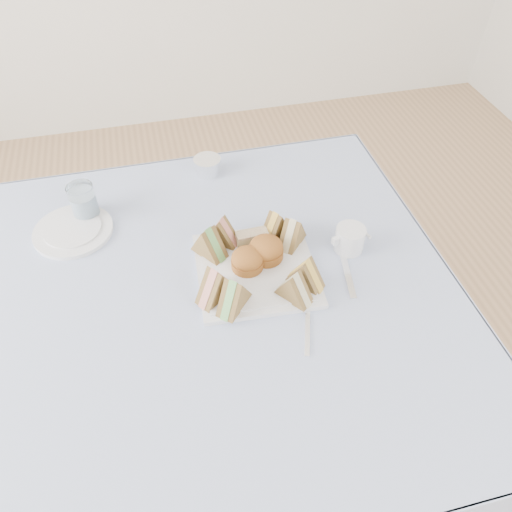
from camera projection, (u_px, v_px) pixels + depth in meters
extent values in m
plane|color=#9E7751|center=(232.00, 442.00, 1.60)|extent=(4.00, 4.00, 0.00)
cube|color=brown|center=(228.00, 383.00, 1.33)|extent=(0.90, 0.90, 0.74)
cube|color=silver|center=(221.00, 294.00, 1.07)|extent=(1.02, 1.02, 0.01)
cube|color=silver|center=(256.00, 270.00, 1.10)|extent=(0.27, 0.27, 0.01)
cylinder|color=brown|center=(247.00, 260.00, 1.08)|extent=(0.08, 0.08, 0.05)
cylinder|color=brown|center=(266.00, 249.00, 1.10)|extent=(0.10, 0.10, 0.05)
cube|color=tan|center=(252.00, 238.00, 1.14)|extent=(0.07, 0.03, 0.03)
cylinder|color=silver|center=(73.00, 231.00, 1.19)|extent=(0.20, 0.20, 0.01)
cylinder|color=white|center=(84.00, 202.00, 1.20)|extent=(0.08, 0.08, 0.09)
cylinder|color=white|center=(208.00, 167.00, 1.34)|extent=(0.08, 0.08, 0.04)
cube|color=white|center=(346.00, 267.00, 1.11)|extent=(0.05, 0.18, 0.00)
cube|color=white|center=(308.00, 321.00, 1.01)|extent=(0.06, 0.16, 0.00)
cylinder|color=silver|center=(350.00, 239.00, 1.14)|extent=(0.08, 0.08, 0.06)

